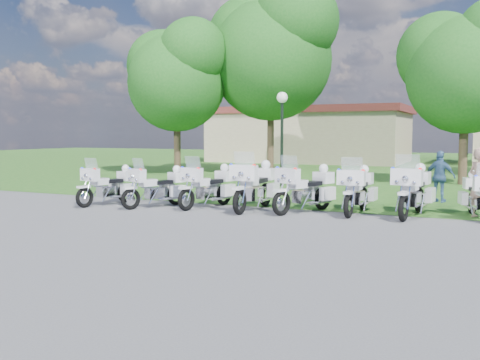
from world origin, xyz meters
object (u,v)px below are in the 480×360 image
at_px(motorcycle_0, 109,185).
at_px(bystander_c, 440,177).
at_px(motorcycle_3, 255,185).
at_px(motorcycle_5, 358,189).
at_px(bystander_a, 480,183).
at_px(motorcycle_1, 158,186).
at_px(motorcycle_4, 306,188).
at_px(motorcycle_6, 413,190).
at_px(motorcycle_7, 479,195).
at_px(lamp_post, 282,115).
at_px(motorcycle_2, 209,186).

bearing_deg(motorcycle_0, bystander_c, -140.76).
bearing_deg(motorcycle_3, motorcycle_0, 10.64).
relative_size(motorcycle_3, motorcycle_5, 1.08).
distance_m(motorcycle_0, bystander_c, 10.22).
relative_size(bystander_a, bystander_c, 1.11).
bearing_deg(motorcycle_0, motorcycle_1, -161.63).
xyz_separation_m(motorcycle_4, bystander_c, (3.13, 3.73, 0.14)).
xyz_separation_m(motorcycle_4, motorcycle_5, (1.33, 0.39, -0.01)).
height_order(motorcycle_4, motorcycle_6, motorcycle_6).
height_order(motorcycle_6, motorcycle_7, motorcycle_6).
height_order(motorcycle_1, motorcycle_5, motorcycle_5).
bearing_deg(motorcycle_5, bystander_a, -170.67).
bearing_deg(lamp_post, motorcycle_1, -99.26).
bearing_deg(motorcycle_0, motorcycle_6, -158.52).
xyz_separation_m(motorcycle_5, motorcycle_7, (2.98, 0.52, -0.05)).
relative_size(motorcycle_7, lamp_post, 0.55).
bearing_deg(motorcycle_6, motorcycle_2, 12.97).
distance_m(motorcycle_3, motorcycle_4, 1.45).
relative_size(motorcycle_0, bystander_c, 1.32).
xyz_separation_m(motorcycle_7, lamp_post, (-7.42, 5.39, 2.30)).
xyz_separation_m(motorcycle_0, bystander_a, (10.22, 1.89, 0.29)).
xyz_separation_m(motorcycle_0, motorcycle_6, (8.66, 1.54, 0.09)).
distance_m(motorcycle_5, bystander_c, 3.80).
bearing_deg(motorcycle_6, motorcycle_3, 14.45).
bearing_deg(motorcycle_7, lamp_post, -51.96).
xyz_separation_m(motorcycle_4, motorcycle_6, (2.75, 0.50, 0.03)).
xyz_separation_m(motorcycle_3, bystander_a, (5.75, 1.03, 0.19)).
bearing_deg(motorcycle_4, motorcycle_1, 33.76).
bearing_deg(motorcycle_6, bystander_c, -91.40).
height_order(motorcycle_3, bystander_c, motorcycle_3).
bearing_deg(motorcycle_1, lamp_post, -76.36).
relative_size(motorcycle_1, motorcycle_4, 0.92).
distance_m(motorcycle_2, bystander_a, 7.28).
distance_m(motorcycle_4, motorcycle_6, 2.80).
bearing_deg(motorcycle_1, motorcycle_7, -145.56).
bearing_deg(lamp_post, motorcycle_5, -53.11).
distance_m(motorcycle_1, motorcycle_3, 2.91).
height_order(motorcycle_1, motorcycle_2, motorcycle_2).
bearing_deg(lamp_post, motorcycle_3, -75.55).
height_order(motorcycle_1, bystander_a, bystander_a).
bearing_deg(motorcycle_7, motorcycle_3, -5.17).
bearing_deg(motorcycle_7, motorcycle_0, -5.13).
bearing_deg(motorcycle_3, motorcycle_4, -172.93).
xyz_separation_m(motorcycle_1, motorcycle_4, (4.28, 0.84, 0.05)).
relative_size(motorcycle_3, motorcycle_4, 1.12).
xyz_separation_m(motorcycle_1, motorcycle_2, (1.39, 0.57, 0.02)).
xyz_separation_m(motorcycle_2, bystander_c, (6.01, 4.00, 0.17)).
height_order(motorcycle_2, motorcycle_6, motorcycle_6).
bearing_deg(motorcycle_1, motorcycle_5, -144.71).
bearing_deg(motorcycle_2, motorcycle_4, -161.33).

